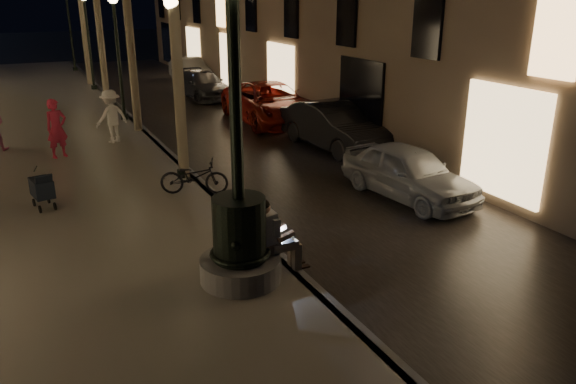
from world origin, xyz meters
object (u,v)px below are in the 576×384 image
fountain_lamppost (239,225)px  bicycle (194,177)px  lamp_curb_b (117,39)px  pedestrian_red (57,128)px  seated_man_laptop (273,234)px  car_second (335,126)px  car_third (270,103)px  car_front (409,172)px  stroller (42,188)px  pedestrian_white (111,116)px  lamp_curb_d (69,20)px  lamp_curb_a (175,62)px  car_fifth (190,70)px  car_rear (203,85)px  lamp_curb_c (87,27)px

fountain_lamppost → bicycle: fountain_lamppost is taller
lamp_curb_b → pedestrian_red: size_ratio=2.75×
fountain_lamppost → seated_man_laptop: bearing=0.0°
pedestrian_red → seated_man_laptop: bearing=-97.0°
car_second → car_third: size_ratio=0.82×
lamp_curb_b → car_front: lamp_curb_b is taller
car_second → car_third: 4.53m
stroller → pedestrian_white: size_ratio=0.57×
car_third → lamp_curb_d: bearing=108.6°
seated_man_laptop → lamp_curb_d: size_ratio=0.29×
lamp_curb_a → bicycle: 2.97m
car_third → lamp_curb_a: bearing=-129.4°
seated_man_laptop → car_fifth: (5.59, 23.49, -0.25)m
lamp_curb_a → car_second: (5.50, 1.32, -2.48)m
car_rear → car_fifth: 5.38m
pedestrian_white → lamp_curb_d: bearing=-115.5°
car_third → bicycle: bearing=-123.8°
seated_man_laptop → car_fifth: size_ratio=0.34×
seated_man_laptop → car_front: size_ratio=0.36×
car_rear → pedestrian_white: pedestrian_white is taller
stroller → lamp_curb_a: bearing=3.5°
car_front → car_third: car_third is taller
seated_man_laptop → car_fifth: bearing=76.6°
lamp_curb_a → lamp_curb_c: size_ratio=1.00×
pedestrian_white → car_front: bearing=102.8°
bicycle → car_fifth: bearing=9.2°
fountain_lamppost → stroller: (-2.79, 5.13, -0.52)m
car_second → lamp_curb_c: bearing=106.4°
car_rear → car_second: bearing=-89.4°
lamp_curb_b → bicycle: bearing=-90.6°
fountain_lamppost → stroller: fountain_lamppost is taller
car_third → car_fifth: (0.26, 11.65, -0.09)m
lamp_curb_d → car_front: lamp_curb_d is taller
car_second → pedestrian_white: pedestrian_white is taller
stroller → car_front: bearing=-28.1°
fountain_lamppost → car_fifth: size_ratio=1.26×
lamp_curb_a → lamp_curb_c: bearing=90.0°
lamp_curb_d → pedestrian_white: bearing=-92.9°
lamp_curb_c → pedestrian_white: (-0.99, -11.38, -2.18)m
seated_man_laptop → pedestrian_white: (-0.90, 10.62, 0.13)m
lamp_curb_b → car_second: bearing=-50.5°
seated_man_laptop → lamp_curb_c: (0.09, 22.00, 2.30)m
lamp_curb_c → car_fifth: size_ratio=1.16×
lamp_curb_b → stroller: bearing=-111.5°
pedestrian_red → car_rear: bearing=27.3°
lamp_curb_b → car_rear: size_ratio=1.10×
stroller → car_front: car_front is taller
fountain_lamppost → seated_man_laptop: (0.61, 0.00, -0.28)m
lamp_curb_d → stroller: lamp_curb_d is taller
car_rear → car_fifth: bearing=75.3°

